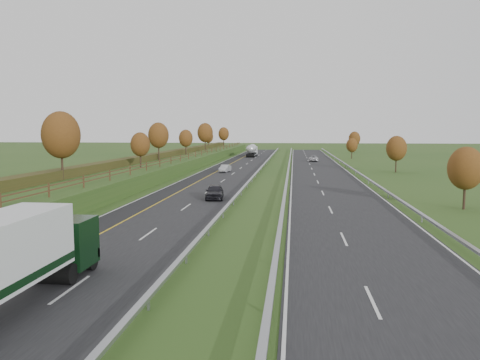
{
  "coord_description": "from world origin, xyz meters",
  "views": [
    {
      "loc": [
        11.72,
        -21.47,
        7.57
      ],
      "look_at": [
        5.97,
        28.4,
        2.2
      ],
      "focal_mm": 35.0,
      "sensor_mm": 36.0,
      "label": 1
    }
  ],
  "objects_px": {
    "car_silver_mid": "(225,168)",
    "road_tanker": "(252,150)",
    "car_oncoming": "(313,159)",
    "car_dark_near": "(215,192)",
    "car_small_far": "(254,153)"
  },
  "relations": [
    {
      "from": "car_silver_mid",
      "to": "road_tanker",
      "type": "bearing_deg",
      "value": 96.46
    },
    {
      "from": "road_tanker",
      "to": "car_silver_mid",
      "type": "height_order",
      "value": "road_tanker"
    },
    {
      "from": "road_tanker",
      "to": "car_oncoming",
      "type": "distance_m",
      "value": 25.64
    },
    {
      "from": "car_dark_near",
      "to": "car_silver_mid",
      "type": "bearing_deg",
      "value": 89.75
    },
    {
      "from": "car_oncoming",
      "to": "car_dark_near",
      "type": "bearing_deg",
      "value": 79.92
    },
    {
      "from": "car_dark_near",
      "to": "car_small_far",
      "type": "height_order",
      "value": "car_dark_near"
    },
    {
      "from": "road_tanker",
      "to": "car_small_far",
      "type": "relative_size",
      "value": 2.56
    },
    {
      "from": "road_tanker",
      "to": "car_dark_near",
      "type": "relative_size",
      "value": 2.4
    },
    {
      "from": "road_tanker",
      "to": "car_small_far",
      "type": "bearing_deg",
      "value": 89.27
    },
    {
      "from": "car_silver_mid",
      "to": "car_oncoming",
      "type": "height_order",
      "value": "car_oncoming"
    },
    {
      "from": "road_tanker",
      "to": "car_oncoming",
      "type": "bearing_deg",
      "value": -49.28
    },
    {
      "from": "car_silver_mid",
      "to": "car_small_far",
      "type": "bearing_deg",
      "value": 96.42
    },
    {
      "from": "car_silver_mid",
      "to": "car_oncoming",
      "type": "bearing_deg",
      "value": 68.11
    },
    {
      "from": "car_oncoming",
      "to": "car_small_far",
      "type": "bearing_deg",
      "value": -55.32
    },
    {
      "from": "road_tanker",
      "to": "car_silver_mid",
      "type": "distance_m",
      "value": 50.53
    }
  ]
}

